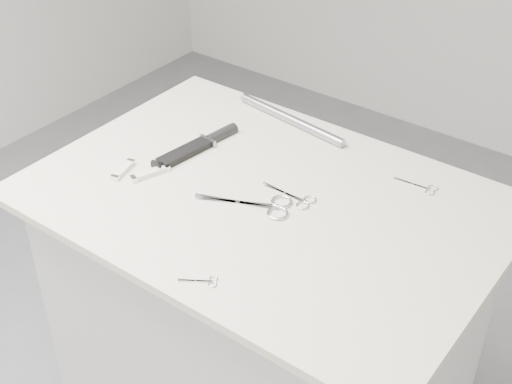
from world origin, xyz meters
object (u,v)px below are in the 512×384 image
Objects in this scene: tiny_scissors at (203,281)px; pocket_knife_a at (150,173)px; plinth at (264,347)px; sheathed_knife at (202,144)px; pocket_knife_b at (123,170)px; metal_rail at (291,119)px; large_shears at (265,206)px; embroidery_scissors_a at (297,199)px; embroidery_scissors_b at (422,187)px.

pocket_knife_a is (-0.32, 0.20, 0.00)m from tiny_scissors.
sheathed_knife reaches higher than plinth.
metal_rail is (0.18, 0.41, 0.01)m from pocket_knife_b.
metal_rail is (-0.20, 0.58, 0.01)m from tiny_scissors.
sheathed_knife is at bearing 163.21° from plinth.
embroidery_scissors_a is (0.04, 0.06, -0.00)m from large_shears.
embroidery_scissors_b is 0.60m from pocket_knife_a.
metal_rail is at bearing 91.70° from large_shears.
embroidery_scissors_a is at bearing -53.13° from metal_rail.
pocket_knife_a is at bearing 115.54° from tiny_scissors.
metal_rail reaches higher than pocket_knife_a.
large_shears is 0.28m from pocket_knife_a.
large_shears is 0.07m from embroidery_scissors_a.
large_shears is at bearing -54.89° from plinth.
sheathed_knife reaches higher than pocket_knife_a.
pocket_knife_b is at bearing -113.63° from metal_rail.
pocket_knife_b is at bearing 166.78° from sheathed_knife.
embroidery_scissors_b is at bearing 24.17° from large_shears.
metal_rail is (0.11, 0.22, 0.00)m from sheathed_knife.
pocket_knife_b reaches higher than large_shears.
pocket_knife_b reaches higher than tiny_scissors.
plinth is 9.56× the size of pocket_knife_a.
sheathed_knife reaches higher than tiny_scissors.
large_shears is (0.02, -0.03, 0.47)m from plinth.
embroidery_scissors_a and tiny_scissors have the same top height.
embroidery_scissors_a is 0.54× the size of sheathed_knife.
pocket_knife_b is (-0.37, -0.15, 0.00)m from embroidery_scissors_a.
metal_rail reaches higher than large_shears.
pocket_knife_a reaches higher than tiny_scissors.
pocket_knife_a reaches higher than plinth.
sheathed_knife is (-0.24, 0.07, 0.48)m from plinth.
sheathed_knife reaches higher than embroidery_scissors_b.
sheathed_knife is 2.89× the size of pocket_knife_b.
pocket_knife_b is at bearing 134.04° from pocket_knife_a.
sheathed_knife reaches higher than large_shears.
tiny_scissors is 0.73× the size of pocket_knife_a.
metal_rail is (-0.13, 0.29, 0.48)m from plinth.
plinth is at bearing 70.61° from tiny_scissors.
plinth is at bearing -51.33° from pocket_knife_a.
plinth is 0.47m from large_shears.
plinth is 4.48× the size of large_shears.
pocket_knife_b is (-0.57, -0.34, 0.00)m from embroidery_scissors_b.
plinth is 0.54m from sheathed_knife.
pocket_knife_b is at bearing 170.23° from large_shears.
plinth is 2.69× the size of metal_rail.
embroidery_scissors_b is at bearing 37.09° from tiny_scissors.
metal_rail reaches higher than plinth.
embroidery_scissors_a is at bearing -49.62° from pocket_knife_a.
embroidery_scissors_b reaches higher than plinth.
pocket_knife_a reaches higher than large_shears.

